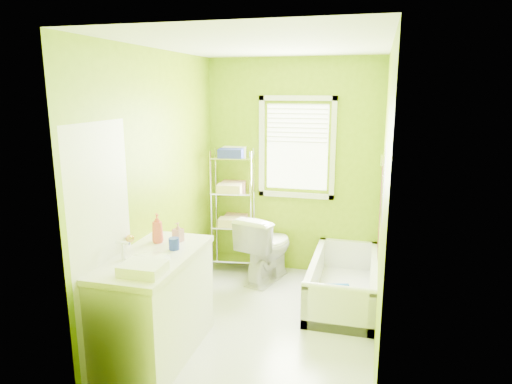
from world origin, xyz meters
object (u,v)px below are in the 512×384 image
(vanity, at_px, (155,303))
(wire_shelf_unit, at_px, (234,197))
(toilet, at_px, (266,247))
(bathtub, at_px, (343,288))

(vanity, bearing_deg, wire_shelf_unit, 88.33)
(toilet, distance_m, wire_shelf_unit, 0.75)
(toilet, bearing_deg, vanity, 89.43)
(bathtub, distance_m, wire_shelf_unit, 1.71)
(bathtub, bearing_deg, toilet, 159.11)
(bathtub, distance_m, toilet, 1.03)
(wire_shelf_unit, bearing_deg, bathtub, -22.79)
(bathtub, bearing_deg, wire_shelf_unit, 157.21)
(bathtub, relative_size, toilet, 1.80)
(vanity, relative_size, wire_shelf_unit, 0.78)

